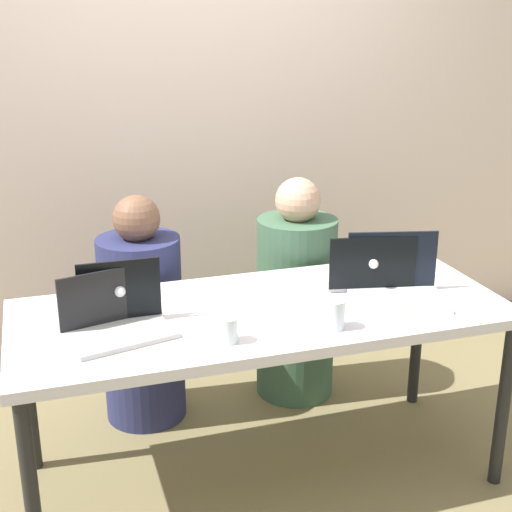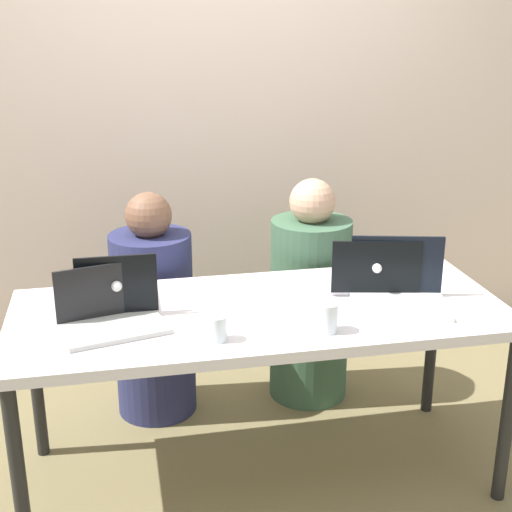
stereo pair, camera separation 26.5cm
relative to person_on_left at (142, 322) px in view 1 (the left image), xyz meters
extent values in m
plane|color=olive|center=(0.36, -0.60, -0.46)|extent=(12.00, 12.00, 0.00)
cube|color=beige|center=(0.36, 0.70, 0.77)|extent=(4.76, 0.10, 2.47)
cube|color=silver|center=(0.36, -0.60, 0.24)|extent=(1.83, 0.75, 0.04)
cylinder|color=black|center=(-0.50, -0.92, -0.12)|extent=(0.05, 0.05, 0.68)
cylinder|color=black|center=(1.23, -0.92, -0.12)|extent=(0.05, 0.05, 0.68)
cylinder|color=black|center=(-0.50, -0.27, -0.12)|extent=(0.05, 0.05, 0.68)
cylinder|color=black|center=(1.23, -0.27, -0.12)|extent=(0.05, 0.05, 0.68)
cylinder|color=navy|center=(0.00, 0.00, -0.04)|extent=(0.39, 0.39, 0.85)
sphere|color=brown|center=(0.00, 0.00, 0.48)|extent=(0.20, 0.20, 0.20)
cylinder|color=#395B42|center=(0.73, 0.00, -0.02)|extent=(0.39, 0.39, 0.87)
sphere|color=tan|center=(0.73, 0.00, 0.50)|extent=(0.21, 0.21, 0.21)
cube|color=silver|center=(0.85, -0.46, 0.27)|extent=(0.38, 0.29, 0.02)
cube|color=black|center=(0.82, -0.57, 0.38)|extent=(0.34, 0.08, 0.21)
sphere|color=white|center=(0.82, -0.59, 0.38)|extent=(0.04, 0.04, 0.04)
cube|color=silver|center=(0.87, -0.71, 0.27)|extent=(0.40, 0.32, 0.02)
cube|color=black|center=(0.90, -0.58, 0.39)|extent=(0.34, 0.09, 0.22)
sphere|color=white|center=(0.90, -0.57, 0.39)|extent=(0.04, 0.04, 0.04)
cube|color=#B6B7B3|center=(-0.17, -0.70, 0.27)|extent=(0.39, 0.28, 0.02)
cube|color=black|center=(-0.19, -0.59, 0.38)|extent=(0.34, 0.09, 0.19)
sphere|color=white|center=(-0.20, -0.58, 0.38)|extent=(0.03, 0.03, 0.03)
cube|color=silver|center=(-0.15, -0.45, 0.27)|extent=(0.29, 0.24, 0.02)
cube|color=black|center=(-0.15, -0.58, 0.39)|extent=(0.29, 0.01, 0.22)
sphere|color=white|center=(-0.15, -0.59, 0.39)|extent=(0.04, 0.04, 0.04)
cylinder|color=silver|center=(0.17, -0.83, 0.31)|extent=(0.07, 0.07, 0.09)
cylinder|color=silver|center=(0.17, -0.83, 0.29)|extent=(0.06, 0.06, 0.05)
cylinder|color=silver|center=(0.55, -0.84, 0.32)|extent=(0.07, 0.07, 0.10)
cylinder|color=silver|center=(0.55, -0.84, 0.29)|extent=(0.07, 0.07, 0.06)
camera|label=1|loc=(-0.39, -2.91, 1.31)|focal=50.00mm
camera|label=2|loc=(-0.14, -2.98, 1.31)|focal=50.00mm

